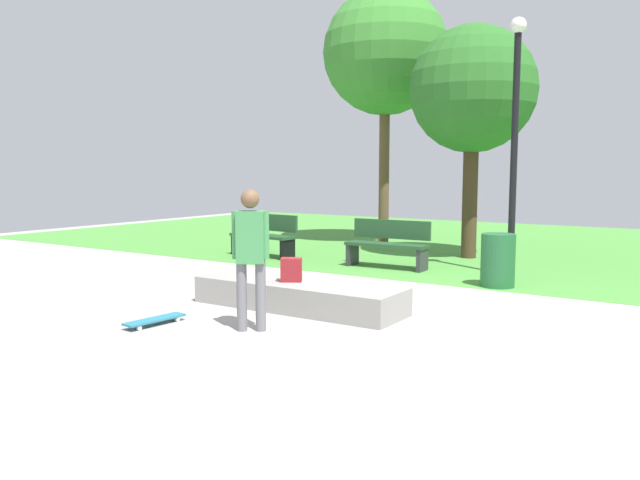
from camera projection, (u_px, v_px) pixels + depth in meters
ground_plane at (394, 301)px, 9.01m from camera, size 28.00×28.00×0.00m
grass_lawn at (534, 246)px, 15.49m from camera, size 26.60×12.46×0.01m
concrete_ledge at (298, 295)px, 8.51m from camera, size 2.96×0.89×0.36m
backpack_on_ledge at (291, 270)px, 8.52m from camera, size 0.34×0.32×0.32m
skater_performing_trick at (251, 249)px, 7.25m from camera, size 0.38×0.34×1.65m
skateboard_by_ledge at (155, 320)px, 7.62m from camera, size 0.28×0.82×0.08m
park_bench_far_right at (388, 243)px, 12.01m from camera, size 1.61×0.50×0.91m
park_bench_by_oak at (265, 234)px, 13.60m from camera, size 1.64×0.65×0.91m
tree_slender_maple at (473, 91)px, 13.02m from camera, size 2.62×2.62×4.84m
tree_young_birch at (385, 53)px, 15.64m from camera, size 3.11×3.11×6.33m
lamp_post at (515, 122)px, 10.92m from camera, size 0.28×0.28×4.46m
trash_bin at (498, 260)px, 10.06m from camera, size 0.54×0.54×0.86m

